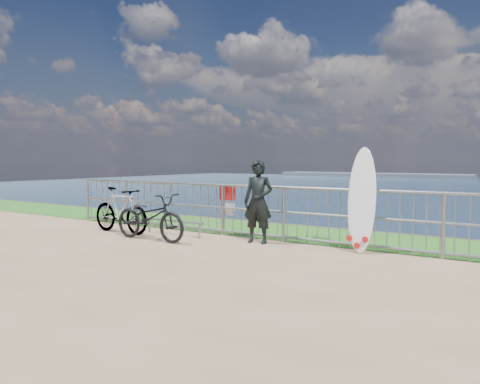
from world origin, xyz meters
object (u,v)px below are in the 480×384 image
Objects in this scene: bicycle_near at (150,217)px; bicycle_far at (120,210)px; surfer at (258,202)px; surfboard at (362,204)px.

bicycle_near is 1.08× the size of bicycle_far.
surfboard reaches higher than surfer.
surfboard is (2.01, 0.23, 0.05)m from surfer.
surfer is 3.30m from bicycle_far.
surfboard is 1.02× the size of bicycle_near.
bicycle_near is (-4.02, -1.20, -0.39)m from surfboard.
bicycle_far is at bearing -177.68° from surfer.
surfer is 0.95× the size of bicycle_far.
surfer is 0.89× the size of bicycle_near.
surfboard is 1.10× the size of bicycle_far.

